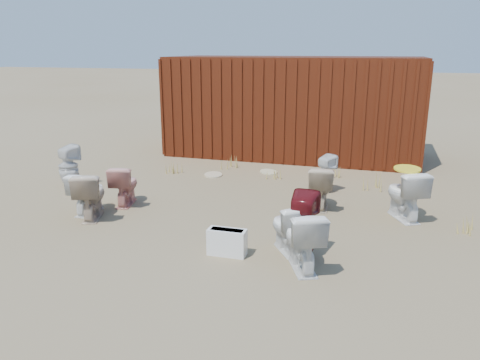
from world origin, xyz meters
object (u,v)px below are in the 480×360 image
(toilet_front_maroon, at_px, (303,225))
(toilet_back_e, at_px, (326,174))
(toilet_back_a, at_px, (68,166))
(shipping_container, at_px, (293,107))
(toilet_front_pink, at_px, (125,185))
(toilet_back_beige_left, at_px, (90,195))
(toilet_back_beige_right, at_px, (321,187))
(toilet_front_a, at_px, (88,192))
(toilet_front_e, at_px, (288,227))
(toilet_front_c, at_px, (303,239))
(loose_tank, at_px, (227,242))
(toilet_back_yellowlid, at_px, (405,194))

(toilet_front_maroon, xyz_separation_m, toilet_back_e, (-0.06, 2.92, -0.08))
(toilet_back_a, bearing_deg, shipping_container, -112.11)
(toilet_back_e, bearing_deg, toilet_front_pink, 60.96)
(shipping_container, relative_size, toilet_back_beige_left, 7.93)
(toilet_back_a, distance_m, toilet_back_beige_left, 2.00)
(toilet_back_beige_left, bearing_deg, toilet_back_beige_right, -177.05)
(toilet_front_a, xyz_separation_m, toilet_back_e, (3.56, 2.26, 0.01))
(toilet_front_pink, bearing_deg, toilet_front_e, 147.12)
(shipping_container, distance_m, toilet_front_maroon, 6.17)
(toilet_front_pink, distance_m, toilet_back_e, 3.63)
(toilet_front_maroon, xyz_separation_m, toilet_front_e, (-0.22, 0.12, -0.10))
(toilet_front_c, relative_size, toilet_back_beige_right, 1.04)
(toilet_back_e, xyz_separation_m, loose_tank, (-0.89, -3.14, -0.18))
(toilet_front_a, xyz_separation_m, toilet_back_yellowlid, (4.91, 1.20, 0.05))
(toilet_front_a, distance_m, toilet_back_e, 4.21)
(toilet_back_beige_left, bearing_deg, shipping_container, -132.71)
(toilet_front_maroon, xyz_separation_m, loose_tank, (-0.94, -0.23, -0.26))
(toilet_front_pink, bearing_deg, toilet_back_beige_right, -179.54)
(toilet_back_a, bearing_deg, toilet_front_e, 178.36)
(toilet_front_c, relative_size, toilet_front_maroon, 0.89)
(toilet_front_e, xyz_separation_m, loose_tank, (-0.72, -0.35, -0.16))
(toilet_front_maroon, relative_size, toilet_back_e, 1.22)
(toilet_front_pink, distance_m, toilet_back_yellowlid, 4.60)
(toilet_front_maroon, bearing_deg, toilet_back_a, -17.31)
(toilet_front_c, height_order, toilet_back_beige_left, toilet_front_c)
(toilet_front_pink, height_order, toilet_back_e, toilet_back_e)
(toilet_front_c, bearing_deg, toilet_back_e, -111.71)
(toilet_back_a, bearing_deg, toilet_back_e, -148.62)
(toilet_back_a, xyz_separation_m, toilet_back_e, (4.80, 1.05, -0.05))
(shipping_container, distance_m, toilet_back_e, 3.40)
(shipping_container, height_order, toilet_back_yellowlid, shipping_container)
(toilet_front_pink, distance_m, loose_tank, 2.73)
(toilet_front_c, relative_size, toilet_back_e, 1.08)
(toilet_back_beige_right, bearing_deg, toilet_front_c, 86.70)
(toilet_front_e, xyz_separation_m, toilet_back_beige_right, (0.20, 1.88, 0.03))
(toilet_back_a, relative_size, toilet_back_e, 1.15)
(toilet_front_a, height_order, toilet_front_e, toilet_front_a)
(toilet_front_a, distance_m, toilet_front_c, 3.80)
(shipping_container, distance_m, toilet_front_pink, 5.25)
(shipping_container, height_order, loose_tank, shipping_container)
(toilet_front_pink, relative_size, toilet_back_yellowlid, 0.87)
(toilet_back_yellowlid, bearing_deg, toilet_back_beige_left, -9.82)
(toilet_front_pink, xyz_separation_m, toilet_back_beige_right, (3.24, 0.78, 0.02))
(toilet_back_a, bearing_deg, toilet_front_pink, 176.79)
(toilet_front_maroon, relative_size, toilet_back_yellowlid, 1.08)
(toilet_back_beige_left, relative_size, toilet_back_beige_right, 1.03)
(toilet_front_a, height_order, toilet_back_beige_right, toilet_back_beige_right)
(shipping_container, height_order, toilet_front_maroon, shipping_container)
(toilet_back_a, bearing_deg, toilet_back_beige_right, -159.48)
(toilet_front_maroon, bearing_deg, toilet_back_beige_left, -4.01)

